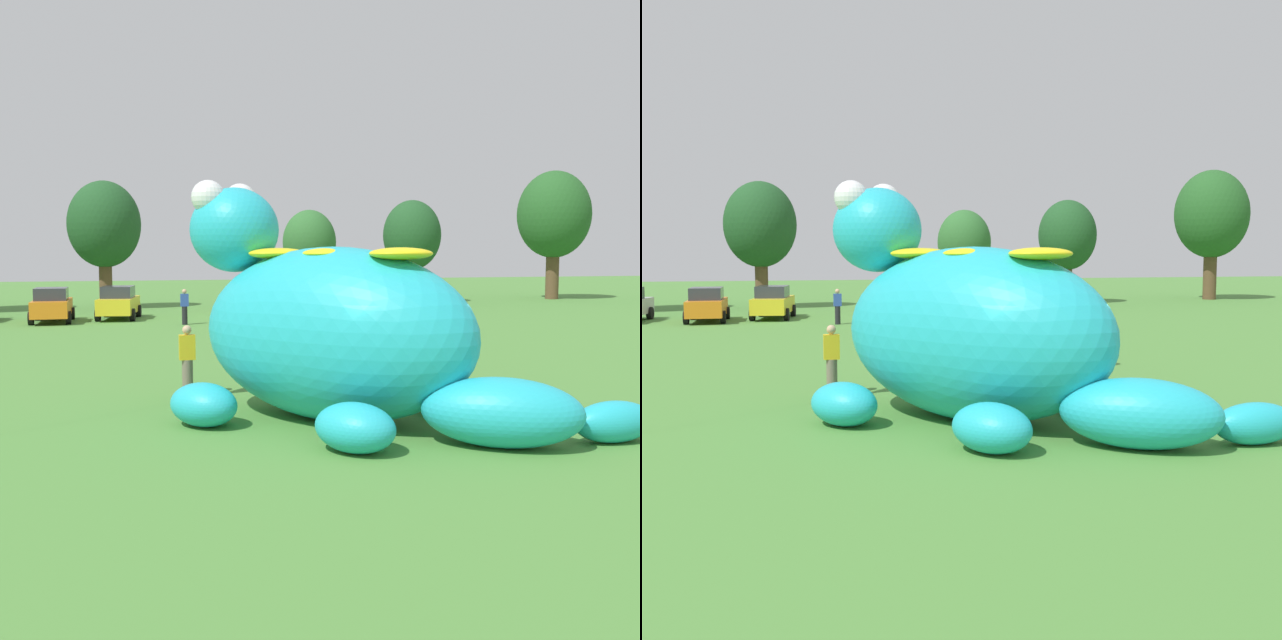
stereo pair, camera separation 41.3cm
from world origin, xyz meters
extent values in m
plane|color=#4C8438|center=(0.00, 0.00, 0.00)|extent=(160.00, 160.00, 0.00)
ellipsoid|color=#23B2C6|center=(-0.96, 0.87, 1.78)|extent=(6.44, 6.92, 3.57)
ellipsoid|color=#23B2C6|center=(-2.65, 2.97, 3.95)|extent=(2.76, 2.79, 1.88)
sphere|color=white|center=(-3.23, 2.87, 4.65)|extent=(0.75, 0.75, 0.75)
sphere|color=white|center=(-2.42, 3.52, 4.65)|extent=(0.75, 0.75, 0.75)
ellipsoid|color=yellow|center=(-1.85, 1.98, 3.42)|extent=(1.83, 1.78, 0.24)
ellipsoid|color=yellow|center=(-0.96, 0.87, 3.42)|extent=(1.83, 1.78, 0.24)
ellipsoid|color=yellow|center=(0.04, -0.36, 3.42)|extent=(1.83, 1.78, 0.24)
ellipsoid|color=#23B2C6|center=(-3.59, 0.99, 0.44)|extent=(1.81, 1.87, 0.87)
ellipsoid|color=#23B2C6|center=(-0.51, 3.47, 0.44)|extent=(1.81, 1.87, 0.87)
ellipsoid|color=#23B2C6|center=(-1.28, -1.63, 0.44)|extent=(1.81, 1.87, 0.87)
ellipsoid|color=#23B2C6|center=(1.55, 0.66, 0.44)|extent=(1.81, 1.87, 0.87)
ellipsoid|color=#23B2C6|center=(1.33, -1.96, 0.62)|extent=(3.18, 2.69, 1.25)
ellipsoid|color=#23B2C6|center=(3.47, -2.21, 0.38)|extent=(1.64, 0.78, 0.76)
cube|color=orange|center=(-8.48, 24.93, 0.72)|extent=(1.72, 4.11, 0.80)
cube|color=#2D333D|center=(-8.48, 24.78, 1.42)|extent=(1.51, 1.98, 0.60)
cylinder|color=black|center=(-9.32, 26.21, 0.32)|extent=(0.24, 0.64, 0.64)
cylinder|color=black|center=(-7.62, 26.20, 0.32)|extent=(0.24, 0.64, 0.64)
cylinder|color=black|center=(-9.33, 23.67, 0.32)|extent=(0.24, 0.64, 0.64)
cylinder|color=black|center=(-7.63, 23.66, 0.32)|extent=(0.24, 0.64, 0.64)
cube|color=yellow|center=(-5.29, 25.91, 0.72)|extent=(2.26, 4.30, 0.80)
cube|color=#2D333D|center=(-5.31, 25.77, 1.42)|extent=(1.76, 2.16, 0.60)
cylinder|color=black|center=(-5.95, 27.29, 0.32)|extent=(0.33, 0.67, 0.64)
cylinder|color=black|center=(-4.27, 27.05, 0.32)|extent=(0.33, 0.67, 0.64)
cylinder|color=black|center=(-6.31, 24.78, 0.32)|extent=(0.33, 0.67, 0.64)
cylinder|color=black|center=(-4.63, 24.54, 0.32)|extent=(0.33, 0.67, 0.64)
cube|color=#B2231E|center=(2.84, 29.24, 1.40)|extent=(2.17, 2.00, 1.90)
cube|color=silver|center=(2.51, 26.05, 1.70)|extent=(2.56, 4.79, 2.50)
cylinder|color=black|center=(1.84, 29.34, 0.45)|extent=(0.37, 0.92, 0.90)
cylinder|color=black|center=(3.83, 29.13, 0.45)|extent=(0.37, 0.92, 0.90)
cylinder|color=black|center=(1.30, 24.56, 0.45)|extent=(0.37, 0.92, 0.90)
cylinder|color=black|center=(3.39, 24.34, 0.45)|extent=(0.37, 0.92, 0.90)
cylinder|color=brown|center=(-6.07, 33.65, 1.38)|extent=(0.79, 0.79, 2.76)
ellipsoid|color=#1E4C23|center=(-6.07, 33.65, 5.18)|extent=(4.41, 4.41, 5.30)
cylinder|color=brown|center=(6.86, 33.39, 1.10)|extent=(0.63, 0.63, 2.20)
ellipsoid|color=#2D662D|center=(6.86, 33.39, 4.13)|extent=(3.52, 3.52, 4.22)
cylinder|color=brown|center=(14.08, 33.37, 1.23)|extent=(0.70, 0.70, 2.47)
ellipsoid|color=#1E4C23|center=(14.08, 33.37, 4.64)|extent=(3.95, 3.95, 4.74)
cylinder|color=brown|center=(25.86, 34.69, 1.67)|extent=(0.95, 0.95, 3.33)
ellipsoid|color=#235623|center=(25.86, 34.69, 6.26)|extent=(5.33, 5.33, 6.40)
cylinder|color=black|center=(-2.23, 21.99, 0.44)|extent=(0.26, 0.26, 0.88)
cube|color=#2D4CA5|center=(-2.23, 21.99, 1.18)|extent=(0.38, 0.22, 0.60)
sphere|color=tan|center=(-2.23, 21.99, 1.60)|extent=(0.22, 0.22, 0.22)
cylinder|color=#726656|center=(4.26, 6.62, 0.44)|extent=(0.26, 0.26, 0.88)
cube|color=red|center=(4.26, 6.62, 1.18)|extent=(0.38, 0.22, 0.60)
sphere|color=tan|center=(4.26, 6.62, 1.60)|extent=(0.22, 0.22, 0.22)
cylinder|color=#726656|center=(-3.63, 4.22, 0.44)|extent=(0.26, 0.26, 0.88)
cube|color=gold|center=(-3.63, 4.22, 1.18)|extent=(0.38, 0.22, 0.60)
sphere|color=tan|center=(-3.63, 4.22, 1.60)|extent=(0.22, 0.22, 0.22)
camera|label=1|loc=(-5.10, -13.41, 3.44)|focal=41.09mm
camera|label=2|loc=(-4.70, -13.52, 3.44)|focal=41.09mm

